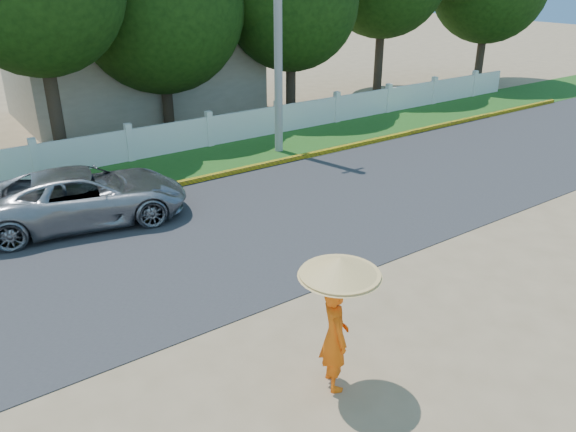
# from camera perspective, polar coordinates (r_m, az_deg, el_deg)

# --- Properties ---
(ground) EXTENTS (120.00, 120.00, 0.00)m
(ground) POSITION_cam_1_polar(r_m,az_deg,el_deg) (10.89, 6.18, -9.79)
(ground) COLOR #9E8460
(ground) RESTS_ON ground
(road) EXTENTS (60.00, 7.00, 0.02)m
(road) POSITION_cam_1_polar(r_m,az_deg,el_deg) (14.10, -5.88, -1.42)
(road) COLOR #38383A
(road) RESTS_ON ground
(grass_verge) EXTENTS (60.00, 3.50, 0.03)m
(grass_verge) POSITION_cam_1_polar(r_m,az_deg,el_deg) (18.54, -14.00, 4.32)
(grass_verge) COLOR #2D601E
(grass_verge) RESTS_ON ground
(curb) EXTENTS (40.00, 0.18, 0.16)m
(curb) POSITION_cam_1_polar(r_m,az_deg,el_deg) (17.03, -11.85, 3.00)
(curb) COLOR yellow
(curb) RESTS_ON ground
(fence) EXTENTS (40.00, 0.10, 1.10)m
(fence) POSITION_cam_1_polar(r_m,az_deg,el_deg) (19.68, -15.77, 6.90)
(fence) COLOR silver
(fence) RESTS_ON ground
(building_near) EXTENTS (10.00, 6.00, 3.20)m
(building_near) POSITION_cam_1_polar(r_m,az_deg,el_deg) (26.69, -15.17, 13.62)
(building_near) COLOR #B7AD99
(building_near) RESTS_ON ground
(utility_pole) EXTENTS (0.28, 0.28, 8.44)m
(utility_pole) POSITION_cam_1_polar(r_m,az_deg,el_deg) (19.35, -1.02, 18.61)
(utility_pole) COLOR gray
(utility_pole) RESTS_ON ground
(vehicle) EXTENTS (5.44, 3.30, 1.41)m
(vehicle) POSITION_cam_1_polar(r_m,az_deg,el_deg) (15.15, -19.95, 1.90)
(vehicle) COLOR gray
(vehicle) RESTS_ON ground
(monk_with_parasol) EXTENTS (1.24, 1.24, 2.25)m
(monk_with_parasol) POSITION_cam_1_polar(r_m,az_deg,el_deg) (8.42, 5.02, -8.94)
(monk_with_parasol) COLOR #FD5F0D
(monk_with_parasol) RESTS_ON ground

